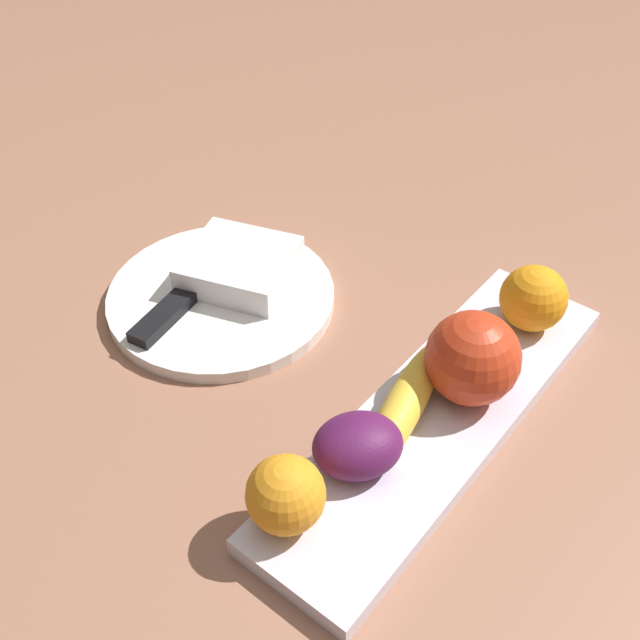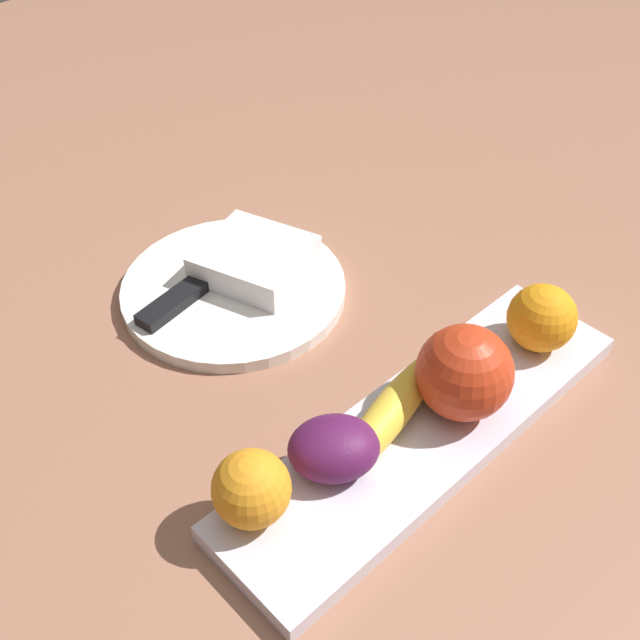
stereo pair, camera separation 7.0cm
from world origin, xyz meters
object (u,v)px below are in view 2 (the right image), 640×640
fruit_tray (424,428)px  knife (187,293)px  banana (390,412)px  apple (464,373)px  dinner_plate (234,289)px  grape_bunch (334,448)px  orange_near_banana (542,318)px  orange_near_apple (251,489)px  folded_napkin (254,259)px

fruit_tray → knife: size_ratio=2.28×
banana → knife: 0.26m
apple → dinner_plate: 0.28m
grape_bunch → dinner_plate: grape_bunch is taller
dinner_plate → knife: (-0.05, 0.02, 0.01)m
fruit_tray → banana: 0.04m
fruit_tray → dinner_plate: bearing=90.0°
grape_bunch → dinner_plate: bearing=69.6°
fruit_tray → orange_near_banana: (0.15, -0.01, 0.04)m
orange_near_apple → grape_bunch: (0.07, -0.01, -0.01)m
orange_near_apple → dinner_plate: (0.16, 0.23, -0.04)m
knife → banana: bearing=-94.6°
orange_near_banana → grape_bunch: 0.24m
orange_near_apple → dinner_plate: 0.28m
banana → grape_bunch: 0.06m
banana → dinner_plate: bearing=-108.9°
apple → dinner_plate: bearing=97.2°
folded_napkin → orange_near_apple: bearing=-130.2°
fruit_tray → apple: apple is taller
banana → orange_near_apple: bearing=-18.3°
dinner_plate → grape_bunch: bearing=-110.4°
fruit_tray → grape_bunch: size_ratio=5.60×
apple → banana: bearing=156.0°
fruit_tray → knife: knife is taller
orange_near_banana → grape_bunch: bearing=172.9°
dinner_plate → orange_near_banana: bearing=-61.2°
banana → dinner_plate: size_ratio=0.70×
apple → knife: (-0.08, 0.28, -0.04)m
apple → orange_near_banana: bearing=-0.3°
folded_napkin → knife: bearing=168.5°
knife → apple: bearing=-83.4°
banana → folded_napkin: size_ratio=1.56×
folded_napkin → knife: (-0.08, 0.02, -0.01)m
grape_bunch → knife: bearing=80.8°
apple → orange_near_banana: 0.11m
orange_near_banana → fruit_tray: bearing=176.3°
grape_bunch → banana: bearing=-2.2°
apple → folded_napkin: (-0.01, 0.27, -0.03)m
fruit_tray → knife: bearing=99.9°
orange_near_apple → banana: bearing=-5.5°
banana → grape_bunch: (-0.06, 0.00, 0.01)m
grape_bunch → dinner_plate: size_ratio=0.32×
apple → grape_bunch: apple is taller
folded_napkin → knife: 0.08m
apple → folded_napkin: size_ratio=0.78×
apple → banana: 0.07m
apple → grape_bunch: size_ratio=1.12×
dinner_plate → knife: 0.05m
fruit_tray → grape_bunch: grape_bunch is taller
banana → orange_near_apple: size_ratio=2.72×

